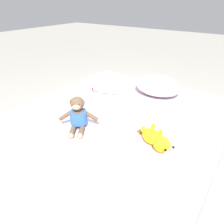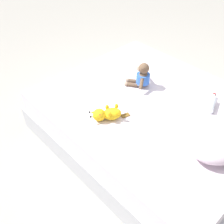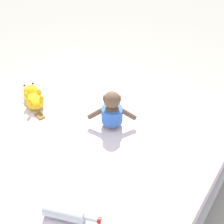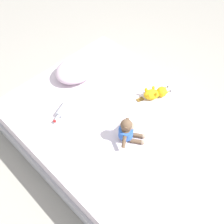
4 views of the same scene
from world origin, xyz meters
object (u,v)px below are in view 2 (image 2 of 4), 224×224
Objects in this scene: bed at (151,122)px; pillow at (217,141)px; plush_monkey at (142,77)px; glass_bottle at (211,104)px; plush_yellow_creature at (107,114)px.

pillow is at bearing 81.78° from bed.
plush_monkey is (-0.12, -0.25, 0.31)m from bed.
pillow is 1.83× the size of plush_monkey.
plush_monkey reaches higher than glass_bottle.
plush_monkey is 0.64m from glass_bottle.
glass_bottle is at bearing 107.53° from plush_monkey.
bed is 4.05× the size of pillow.
plush_yellow_creature is at bearing -16.87° from bed.
glass_bottle is at bearing -145.88° from pillow.
bed is at bearing 65.00° from plush_monkey.
bed is 0.70m from pillow.
plush_monkey is 1.03× the size of glass_bottle.
plush_monkey is at bearing -103.28° from pillow.
glass_bottle is (-0.73, 0.48, -0.02)m from plush_yellow_creature.
pillow reaches higher than bed.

